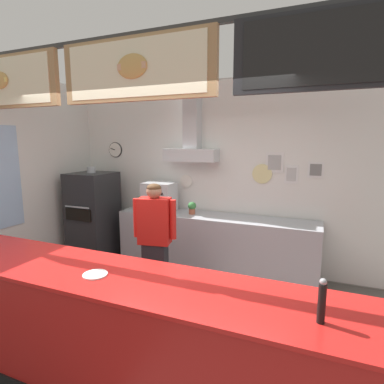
{
  "coord_description": "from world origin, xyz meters",
  "views": [
    {
      "loc": [
        1.44,
        -2.44,
        2.07
      ],
      "look_at": [
        0.16,
        0.65,
        1.51
      ],
      "focal_mm": 29.01,
      "sensor_mm": 36.0,
      "label": 1
    }
  ],
  "objects_px": {
    "espresso_machine": "(159,197)",
    "potted_oregano": "(192,207)",
    "condiment_plate": "(95,274)",
    "pizza_oven": "(94,217)",
    "pepper_grinder": "(322,301)",
    "potted_thyme": "(143,201)",
    "shop_worker": "(155,241)"
  },
  "relations": [
    {
      "from": "espresso_machine",
      "to": "potted_thyme",
      "type": "height_order",
      "value": "espresso_machine"
    },
    {
      "from": "shop_worker",
      "to": "pepper_grinder",
      "type": "xyz_separation_m",
      "value": [
        1.89,
        -1.4,
        0.31
      ]
    },
    {
      "from": "potted_thyme",
      "to": "espresso_machine",
      "type": "bearing_deg",
      "value": -7.65
    },
    {
      "from": "shop_worker",
      "to": "pepper_grinder",
      "type": "height_order",
      "value": "shop_worker"
    },
    {
      "from": "potted_oregano",
      "to": "pizza_oven",
      "type": "bearing_deg",
      "value": -171.24
    },
    {
      "from": "shop_worker",
      "to": "potted_thyme",
      "type": "xyz_separation_m",
      "value": [
        -0.92,
        1.23,
        0.21
      ]
    },
    {
      "from": "shop_worker",
      "to": "condiment_plate",
      "type": "distance_m",
      "value": 1.41
    },
    {
      "from": "espresso_machine",
      "to": "condiment_plate",
      "type": "relative_size",
      "value": 2.61
    },
    {
      "from": "condiment_plate",
      "to": "pepper_grinder",
      "type": "relative_size",
      "value": 0.7
    },
    {
      "from": "pizza_oven",
      "to": "espresso_machine",
      "type": "height_order",
      "value": "pizza_oven"
    },
    {
      "from": "shop_worker",
      "to": "potted_oregano",
      "type": "xyz_separation_m",
      "value": [
        -0.0,
        1.2,
        0.19
      ]
    },
    {
      "from": "condiment_plate",
      "to": "potted_oregano",
      "type": "bearing_deg",
      "value": 95.33
    },
    {
      "from": "potted_oregano",
      "to": "condiment_plate",
      "type": "relative_size",
      "value": 1.0
    },
    {
      "from": "potted_oregano",
      "to": "pepper_grinder",
      "type": "bearing_deg",
      "value": -53.96
    },
    {
      "from": "condiment_plate",
      "to": "pepper_grinder",
      "type": "height_order",
      "value": "pepper_grinder"
    },
    {
      "from": "potted_oregano",
      "to": "condiment_plate",
      "type": "bearing_deg",
      "value": -84.67
    },
    {
      "from": "espresso_machine",
      "to": "condiment_plate",
      "type": "xyz_separation_m",
      "value": [
        0.82,
        -2.57,
        -0.13
      ]
    },
    {
      "from": "pizza_oven",
      "to": "potted_thyme",
      "type": "distance_m",
      "value": 0.9
    },
    {
      "from": "shop_worker",
      "to": "potted_oregano",
      "type": "relative_size",
      "value": 8.1
    },
    {
      "from": "espresso_machine",
      "to": "potted_oregano",
      "type": "bearing_deg",
      "value": 1.3
    },
    {
      "from": "condiment_plate",
      "to": "pepper_grinder",
      "type": "xyz_separation_m",
      "value": [
        1.65,
        -0.02,
        0.13
      ]
    },
    {
      "from": "pizza_oven",
      "to": "condiment_plate",
      "type": "bearing_deg",
      "value": -49.62
    },
    {
      "from": "potted_thyme",
      "to": "condiment_plate",
      "type": "distance_m",
      "value": 2.86
    },
    {
      "from": "pizza_oven",
      "to": "condiment_plate",
      "type": "distance_m",
      "value": 3.05
    },
    {
      "from": "pizza_oven",
      "to": "potted_thyme",
      "type": "height_order",
      "value": "pizza_oven"
    },
    {
      "from": "pepper_grinder",
      "to": "potted_oregano",
      "type": "bearing_deg",
      "value": 126.04
    },
    {
      "from": "pizza_oven",
      "to": "potted_oregano",
      "type": "relative_size",
      "value": 8.48
    },
    {
      "from": "pizza_oven",
      "to": "espresso_machine",
      "type": "distance_m",
      "value": 1.24
    },
    {
      "from": "pepper_grinder",
      "to": "potted_thyme",
      "type": "bearing_deg",
      "value": 136.91
    },
    {
      "from": "pizza_oven",
      "to": "condiment_plate",
      "type": "height_order",
      "value": "pizza_oven"
    },
    {
      "from": "pizza_oven",
      "to": "shop_worker",
      "type": "relative_size",
      "value": 1.05
    },
    {
      "from": "espresso_machine",
      "to": "condiment_plate",
      "type": "bearing_deg",
      "value": -72.32
    }
  ]
}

